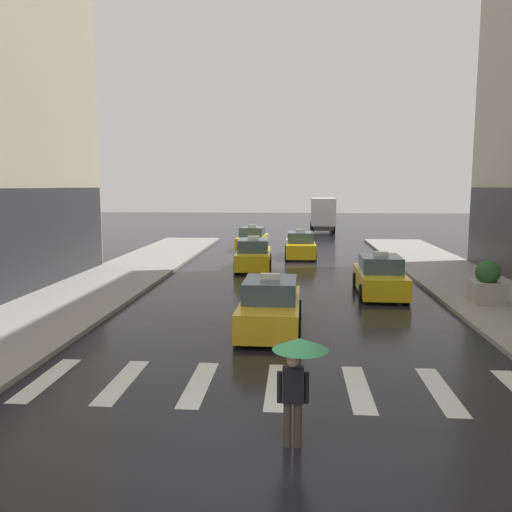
# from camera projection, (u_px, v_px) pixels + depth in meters

# --- Properties ---
(ground_plane) EXTENTS (160.00, 160.00, 0.00)m
(ground_plane) POSITION_uv_depth(u_px,v_px,m) (271.00, 453.00, 8.81)
(ground_plane) COLOR black
(crosswalk_markings) EXTENTS (11.30, 2.80, 0.01)m
(crosswalk_markings) POSITION_uv_depth(u_px,v_px,m) (278.00, 386.00, 11.77)
(crosswalk_markings) COLOR silver
(crosswalk_markings) RESTS_ON ground
(taxi_lead) EXTENTS (1.98, 4.56, 1.80)m
(taxi_lead) POSITION_uv_depth(u_px,v_px,m) (270.00, 307.00, 16.31)
(taxi_lead) COLOR gold
(taxi_lead) RESTS_ON ground
(taxi_second) EXTENTS (1.99, 4.57, 1.80)m
(taxi_second) POSITION_uv_depth(u_px,v_px,m) (380.00, 277.00, 21.69)
(taxi_second) COLOR yellow
(taxi_second) RESTS_ON ground
(taxi_third) EXTENTS (2.05, 4.60, 1.80)m
(taxi_third) POSITION_uv_depth(u_px,v_px,m) (253.00, 256.00, 28.38)
(taxi_third) COLOR yellow
(taxi_third) RESTS_ON ground
(taxi_fourth) EXTENTS (1.99, 4.57, 1.80)m
(taxi_fourth) POSITION_uv_depth(u_px,v_px,m) (300.00, 246.00, 32.92)
(taxi_fourth) COLOR yellow
(taxi_fourth) RESTS_ON ground
(taxi_fifth) EXTENTS (2.11, 4.62, 1.80)m
(taxi_fifth) POSITION_uv_depth(u_px,v_px,m) (252.00, 239.00, 36.91)
(taxi_fifth) COLOR yellow
(taxi_fifth) RESTS_ON ground
(box_truck) EXTENTS (2.37, 7.57, 3.35)m
(box_truck) POSITION_uv_depth(u_px,v_px,m) (323.00, 213.00, 50.38)
(box_truck) COLOR #2D2D2D
(box_truck) RESTS_ON ground
(pedestrian_with_umbrella) EXTENTS (0.96, 0.96, 1.94)m
(pedestrian_with_umbrella) POSITION_uv_depth(u_px,v_px,m) (298.00, 362.00, 8.83)
(pedestrian_with_umbrella) COLOR #473D33
(pedestrian_with_umbrella) RESTS_ON ground
(planter_mid_block) EXTENTS (1.10, 1.10, 1.60)m
(planter_mid_block) POSITION_uv_depth(u_px,v_px,m) (487.00, 284.00, 19.41)
(planter_mid_block) COLOR #A8A399
(planter_mid_block) RESTS_ON curb_right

